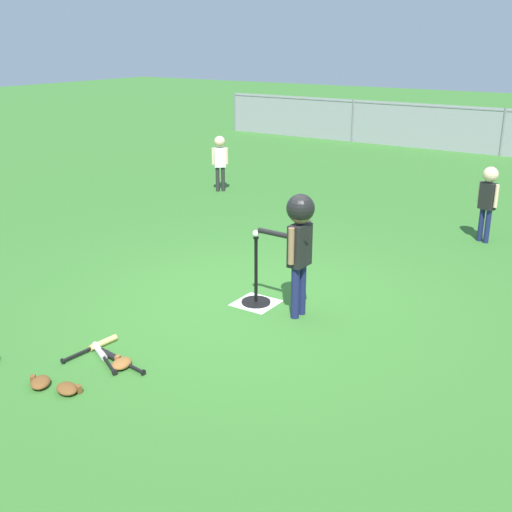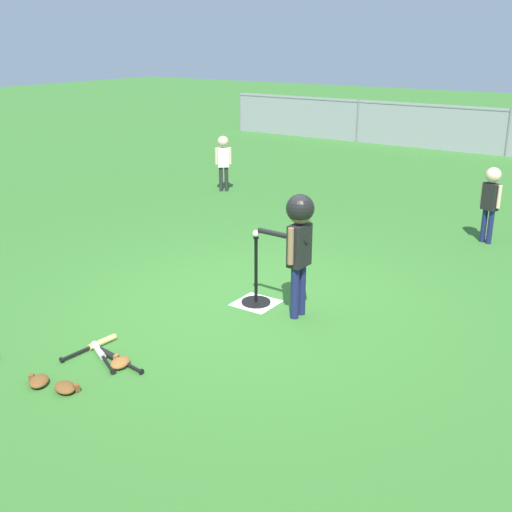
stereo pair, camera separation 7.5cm
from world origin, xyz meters
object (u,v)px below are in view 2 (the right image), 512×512
Objects in this scene: fielder_near_left at (223,156)px; fielder_near_right at (491,195)px; batting_tee at (256,292)px; baseball_on_tee at (256,234)px; batter_child at (299,231)px; glove_tossed_aside at (66,387)px; glove_by_plate at (120,362)px; glove_outfield_drop at (39,381)px; spare_bat_silver at (100,353)px; spare_bat_wood at (97,344)px; spare_bat_black at (115,357)px.

fielder_near_left is 5.01m from fielder_near_right.
fielder_near_right reaches higher than batting_tee.
batter_child reaches higher than baseball_on_tee.
glove_by_plate is at bearing 83.74° from glove_tossed_aside.
fielder_near_right reaches higher than baseball_on_tee.
fielder_near_right is 6.44m from glove_outfield_drop.
glove_by_plate is (0.28, -0.03, 0.01)m from spare_bat_silver.
glove_outfield_drop is (-0.27, -0.06, 0.00)m from glove_tossed_aside.
baseball_on_tee is at bearing 74.80° from spare_bat_silver.
spare_bat_silver is (-1.03, -1.78, -0.90)m from batter_child.
glove_tossed_aside reaches higher than spare_bat_wood.
batting_tee is 1.85m from glove_by_plate.
fielder_near_left reaches higher than batting_tee.
batting_tee is 2.41m from glove_tossed_aside.
spare_bat_silver is 2.20× the size of glove_by_plate.
glove_by_plate is at bearing -96.44° from baseball_on_tee.
spare_bat_black is at bearing -116.11° from batter_child.
glove_outfield_drop is at bearing -65.43° from fielder_near_left.
spare_bat_silver is at bearing -105.20° from batting_tee.
spare_bat_silver is at bearing 173.90° from glove_by_plate.
glove_tossed_aside is (-0.06, -0.55, 0.00)m from glove_by_plate.
fielder_near_left is at bearing 130.91° from batting_tee.
fielder_near_right is 4.23× the size of glove_tossed_aside.
spare_bat_wood is at bearing -63.58° from fielder_near_left.
spare_bat_silver is 0.94× the size of spare_bat_black.
baseball_on_tee is 0.06× the size of batter_child.
baseball_on_tee is at bearing -45.00° from batting_tee.
batting_tee is 0.58× the size of batter_child.
glove_tossed_aside is (-0.27, -2.39, -0.77)m from baseball_on_tee.
batting_tee is at bearing 74.80° from spare_bat_silver.
baseball_on_tee is at bearing 79.77° from spare_bat_black.
batting_tee is 1.83m from spare_bat_wood.
fielder_near_left reaches higher than spare_bat_black.
fielder_near_left is 6.64m from spare_bat_silver.
glove_outfield_drop is (-0.33, -0.61, 0.00)m from glove_by_plate.
spare_bat_black is 0.12m from glove_by_plate.
batter_child is 5.77m from fielder_near_left.
fielder_near_left reaches higher than spare_bat_wood.
fielder_near_right is at bearing 68.29° from spare_bat_wood.
baseball_on_tee is 1.98m from spare_bat_black.
spare_bat_silver is 0.93× the size of spare_bat_wood.
glove_outfield_drop is at bearing -102.42° from baseball_on_tee.
glove_by_plate is at bearing -16.27° from spare_bat_wood.
batter_child is (0.54, -0.03, 0.13)m from baseball_on_tee.
spare_bat_wood is at bearing 119.28° from glove_tossed_aside.
fielder_near_left is at bearing 117.28° from spare_bat_silver.
glove_tossed_aside is (-0.27, -2.39, -0.09)m from batting_tee.
glove_outfield_drop is (-0.54, -2.45, -0.77)m from baseball_on_tee.
batting_tee is 2.96× the size of glove_by_plate.
spare_bat_wood is 0.46m from glove_by_plate.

